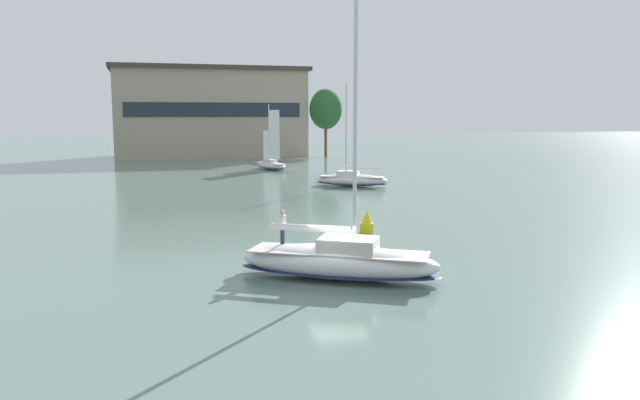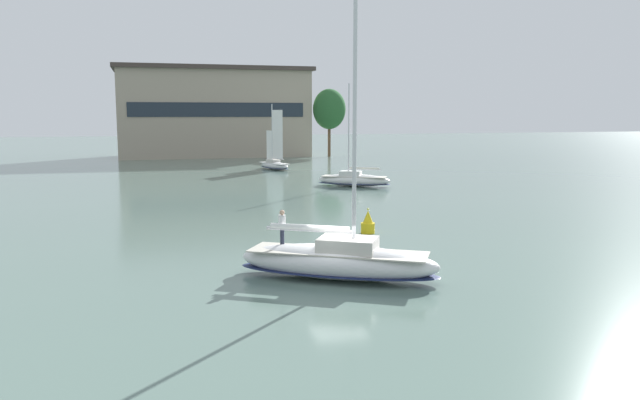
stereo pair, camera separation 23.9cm
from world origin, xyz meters
name	(u,v)px [view 1 (the left image)]	position (x,y,z in m)	size (l,w,h in m)	color
ground_plane	(338,279)	(0.00, 0.00, 0.00)	(400.00, 400.00, 0.00)	slate
waterfront_building	(210,112)	(3.77, 86.23, 7.86)	(33.75, 14.47, 15.63)	tan
tree_shore_left	(326,109)	(23.26, 79.79, 8.33)	(5.78, 5.78, 11.90)	brown
sailboat_main	(339,260)	(0.02, -0.01, 0.87)	(9.33, 7.05, 12.82)	silver
sailboat_moored_mid_channel	(271,164)	(8.61, 56.61, 0.75)	(3.88, 6.63, 8.82)	silver
sailboat_moored_far_slip	(351,179)	(12.58, 34.72, 0.72)	(7.66, 5.88, 10.57)	white
channel_buoy	(367,223)	(5.10, 9.98, 0.63)	(0.87, 0.87, 1.61)	yellow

